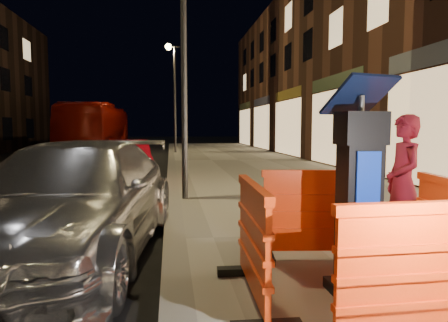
{
  "coord_description": "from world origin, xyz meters",
  "views": [
    {
      "loc": [
        -0.04,
        -5.25,
        1.65
      ],
      "look_at": [
        0.8,
        1.0,
        1.1
      ],
      "focal_mm": 32.0,
      "sensor_mm": 36.0,
      "label": 1
    }
  ],
  "objects": [
    {
      "name": "ground_plane",
      "position": [
        0.0,
        0.0,
        0.0
      ],
      "size": [
        120.0,
        120.0,
        0.0
      ],
      "primitive_type": "plane",
      "color": "black",
      "rests_on": "ground"
    },
    {
      "name": "sidewalk",
      "position": [
        3.0,
        0.0,
        0.07
      ],
      "size": [
        6.0,
        60.0,
        0.15
      ],
      "primitive_type": "cube",
      "color": "gray",
      "rests_on": "ground"
    },
    {
      "name": "kerb",
      "position": [
        0.0,
        0.0,
        0.07
      ],
      "size": [
        0.3,
        60.0,
        0.15
      ],
      "primitive_type": "cube",
      "color": "slate",
      "rests_on": "ground"
    },
    {
      "name": "parking_kiosk",
      "position": [
        1.61,
        -1.96,
        1.06
      ],
      "size": [
        0.61,
        0.61,
        1.82
      ],
      "primitive_type": "cube",
      "rotation": [
        0.0,
        0.0,
        -0.07
      ],
      "color": "black",
      "rests_on": "sidewalk"
    },
    {
      "name": "barrier_front",
      "position": [
        1.61,
        -2.91,
        0.66
      ],
      "size": [
        1.31,
        0.56,
        1.01
      ],
      "primitive_type": "cube",
      "rotation": [
        0.0,
        0.0,
        0.02
      ],
      "color": "#FF3D0D",
      "rests_on": "sidewalk"
    },
    {
      "name": "barrier_back",
      "position": [
        1.61,
        -1.01,
        0.66
      ],
      "size": [
        1.35,
        0.69,
        1.01
      ],
      "primitive_type": "cube",
      "rotation": [
        0.0,
        0.0,
        -0.12
      ],
      "color": "#FF3D0D",
      "rests_on": "sidewalk"
    },
    {
      "name": "barrier_kerbside",
      "position": [
        0.66,
        -1.96,
        0.66
      ],
      "size": [
        0.58,
        1.32,
        1.01
      ],
      "primitive_type": "cube",
      "rotation": [
        0.0,
        0.0,
        1.54
      ],
      "color": "#FF3D0D",
      "rests_on": "sidewalk"
    },
    {
      "name": "car_silver",
      "position": [
        -1.26,
        -0.1,
        0.0
      ],
      "size": [
        2.56,
        5.19,
        1.45
      ],
      "primitive_type": "imported",
      "rotation": [
        0.0,
        0.0,
        -0.11
      ],
      "color": "silver",
      "rests_on": "ground"
    },
    {
      "name": "car_red",
      "position": [
        -1.31,
        5.82,
        0.0
      ],
      "size": [
        1.93,
        4.02,
        1.27
      ],
      "primitive_type": "imported",
      "rotation": [
        0.0,
        0.0,
        0.16
      ],
      "color": "#9B0716",
      "rests_on": "ground"
    },
    {
      "name": "bus_doubledecker",
      "position": [
        -4.72,
        21.41,
        0.0
      ],
      "size": [
        2.74,
        11.05,
        3.07
      ],
      "primitive_type": "imported",
      "rotation": [
        0.0,
        0.0,
        -0.01
      ],
      "color": "#7F0B04",
      "rests_on": "ground"
    },
    {
      "name": "man",
      "position": [
        2.7,
        -0.88,
        0.97
      ],
      "size": [
        0.48,
        0.65,
        1.64
      ],
      "primitive_type": "imported",
      "rotation": [
        0.0,
        0.0,
        -1.73
      ],
      "color": "maroon",
      "rests_on": "sidewalk"
    },
    {
      "name": "street_lamp_mid",
      "position": [
        0.25,
        3.0,
        3.15
      ],
      "size": [
        0.12,
        0.12,
        6.0
      ],
      "primitive_type": "cylinder",
      "color": "#3F3F44",
      "rests_on": "sidewalk"
    },
    {
      "name": "street_lamp_far",
      "position": [
        0.25,
        18.0,
        3.15
      ],
      "size": [
        0.12,
        0.12,
        6.0
      ],
      "primitive_type": "cylinder",
      "color": "#3F3F44",
      "rests_on": "sidewalk"
    }
  ]
}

